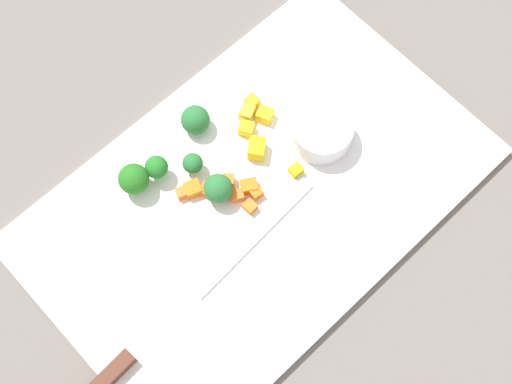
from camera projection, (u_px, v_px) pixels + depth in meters
The scene contains 25 objects.
ground_plane at pixel (256, 199), 0.92m from camera, with size 4.00×4.00×0.00m, color slate.
cutting_board at pixel (256, 197), 0.92m from camera, with size 0.55×0.35×0.01m, color white.
prep_bowl at pixel (320, 131), 0.92m from camera, with size 0.08×0.08×0.03m, color silver.
chef_knife at pixel (161, 326), 0.85m from camera, with size 0.37×0.04×0.02m.
carrot_dice_0 at pixel (206, 190), 0.91m from camera, with size 0.01×0.01×0.01m, color orange.
carrot_dice_1 at pixel (228, 190), 0.91m from camera, with size 0.01×0.01×0.01m, color orange.
carrot_dice_2 at pixel (249, 187), 0.91m from camera, with size 0.02×0.02×0.01m, color orange.
carrot_dice_3 at pixel (216, 191), 0.90m from camera, with size 0.01×0.02×0.02m, color orange.
carrot_dice_4 at pixel (182, 193), 0.90m from camera, with size 0.01×0.01×0.01m, color orange.
carrot_dice_5 at pixel (237, 196), 0.90m from camera, with size 0.01×0.02×0.01m, color orange.
carrot_dice_6 at pixel (250, 207), 0.90m from camera, with size 0.01×0.01×0.01m, color orange.
carrot_dice_7 at pixel (229, 181), 0.91m from camera, with size 0.01×0.01×0.01m, color orange.
carrot_dice_8 at pixel (255, 195), 0.90m from camera, with size 0.01×0.01×0.01m, color orange.
carrot_dice_9 at pixel (193, 189), 0.91m from camera, with size 0.02×0.02×0.01m, color orange.
pepper_dice_0 at pixel (246, 129), 0.93m from camera, with size 0.02×0.02×0.02m, color yellow.
pepper_dice_1 at pixel (296, 170), 0.92m from camera, with size 0.01×0.01×0.01m, color yellow.
pepper_dice_2 at pixel (247, 113), 0.94m from camera, with size 0.02×0.02×0.02m, color yellow.
pepper_dice_3 at pixel (252, 102), 0.95m from camera, with size 0.01×0.02×0.02m, color yellow.
pepper_dice_4 at pixel (265, 115), 0.94m from camera, with size 0.02×0.02×0.02m, color yellow.
pepper_dice_5 at pixel (257, 149), 0.92m from camera, with size 0.02×0.02×0.02m, color yellow.
broccoli_floret_0 at pixel (218, 188), 0.89m from camera, with size 0.03×0.03×0.04m.
broccoli_floret_1 at pixel (193, 163), 0.91m from camera, with size 0.03×0.03×0.03m.
broccoli_floret_2 at pixel (157, 167), 0.90m from camera, with size 0.03×0.03×0.04m.
broccoli_floret_3 at pixel (195, 120), 0.93m from camera, with size 0.04×0.04×0.04m.
broccoli_floret_4 at pixel (134, 179), 0.89m from camera, with size 0.04×0.04×0.04m.
Camera 1 is at (-0.23, -0.24, 0.86)m, focal length 52.74 mm.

